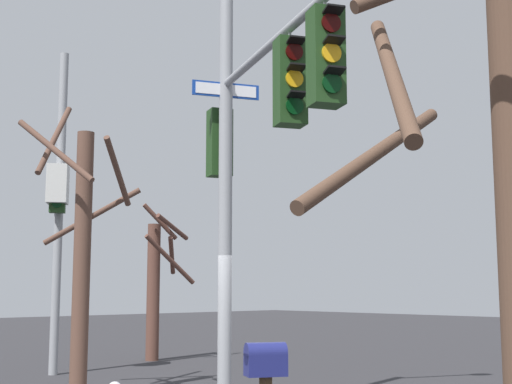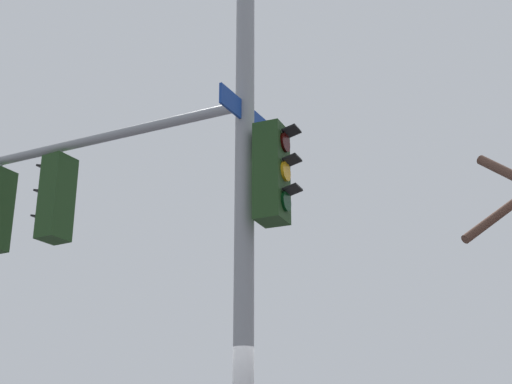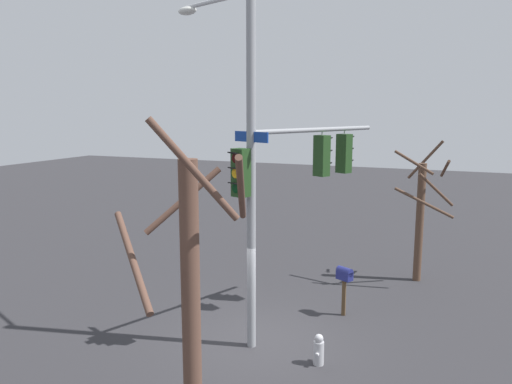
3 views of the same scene
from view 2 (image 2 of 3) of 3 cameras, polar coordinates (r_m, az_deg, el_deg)
main_signal_pole_assembly at (r=8.68m, az=-7.23°, el=2.66°), size 5.15×4.42×8.56m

